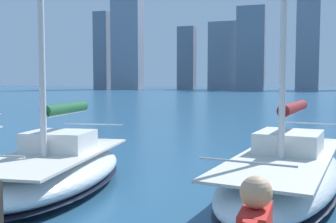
{
  "coord_description": "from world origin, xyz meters",
  "views": [
    {
      "loc": [
        -3.61,
        3.4,
        2.95
      ],
      "look_at": [
        -0.52,
        -6.34,
        2.2
      ],
      "focal_mm": 42.0,
      "sensor_mm": 36.0,
      "label": 1
    }
  ],
  "objects": [
    {
      "name": "sailboat_maroon",
      "position": [
        -3.47,
        -7.3,
        0.62
      ],
      "size": [
        4.03,
        8.63,
        9.44
      ],
      "color": "silver",
      "rests_on": "ground"
    },
    {
      "name": "city_skyline",
      "position": [
        1.02,
        -159.19,
        18.53
      ],
      "size": [
        161.43,
        23.98,
        52.58
      ],
      "color": "slate",
      "rests_on": "ground"
    },
    {
      "name": "sailboat_forest",
      "position": [
        2.61,
        -5.8,
        0.61
      ],
      "size": [
        3.69,
        6.84,
        9.92
      ],
      "color": "silver",
      "rests_on": "ground"
    }
  ]
}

